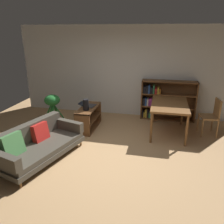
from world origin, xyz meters
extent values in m
plane|color=tan|center=(0.00, 0.00, 0.00)|extent=(8.16, 8.16, 0.00)
cube|color=silver|center=(0.00, 2.70, 1.35)|extent=(6.80, 0.10, 2.70)
cylinder|color=olive|center=(-0.72, 0.32, 0.06)|extent=(0.04, 0.04, 0.12)
cylinder|color=olive|center=(-1.20, -1.33, 0.06)|extent=(0.04, 0.04, 0.12)
cylinder|color=olive|center=(-1.43, 0.53, 0.06)|extent=(0.04, 0.04, 0.12)
cube|color=#474238|center=(-1.31, -0.40, 0.17)|extent=(1.35, 2.04, 0.10)
cube|color=#474238|center=(-1.31, -0.40, 0.27)|extent=(1.30, 1.96, 0.10)
cube|color=#474238|center=(-1.64, -0.31, 0.51)|extent=(0.68, 1.78, 0.39)
cube|color=#474238|center=(-1.07, 0.43, 0.44)|extent=(0.83, 0.37, 0.23)
cube|color=#474238|center=(-1.56, -1.24, 0.44)|extent=(0.83, 0.37, 0.23)
cube|color=#4C894C|center=(-1.62, -0.85, 0.51)|extent=(0.35, 0.47, 0.45)
cube|color=red|center=(-1.43, -0.17, 0.49)|extent=(0.30, 0.42, 0.39)
cube|color=brown|center=(-0.85, 1.87, 0.30)|extent=(0.40, 0.04, 0.60)
cube|color=brown|center=(-0.85, 0.81, 0.30)|extent=(0.40, 0.04, 0.60)
cube|color=brown|center=(-0.85, 1.34, 0.28)|extent=(0.40, 1.07, 0.04)
cube|color=brown|center=(-0.85, 1.34, 0.58)|extent=(0.40, 1.11, 0.04)
cube|color=brown|center=(-0.85, 1.34, 0.02)|extent=(0.40, 1.07, 0.04)
cube|color=#333338|center=(-0.81, 1.44, 0.61)|extent=(0.25, 0.34, 0.02)
cube|color=black|center=(-1.03, 1.46, 0.64)|extent=(0.23, 0.33, 0.07)
cylinder|color=black|center=(-0.83, 1.11, 0.74)|extent=(0.15, 0.15, 0.29)
cylinder|color=slate|center=(-0.83, 1.11, 0.80)|extent=(0.08, 0.08, 0.01)
cylinder|color=brown|center=(-1.85, 1.27, 0.10)|extent=(0.33, 0.33, 0.20)
cylinder|color=#287A33|center=(-1.71, 1.31, 0.44)|extent=(0.31, 0.11, 0.50)
cylinder|color=#287A33|center=(-1.80, 1.34, 0.45)|extent=(0.14, 0.17, 0.52)
cylinder|color=#287A33|center=(-1.88, 1.34, 0.43)|extent=(0.12, 0.18, 0.49)
cylinder|color=#287A33|center=(-1.97, 1.25, 0.45)|extent=(0.28, 0.09, 0.52)
cylinder|color=#287A33|center=(-1.89, 1.18, 0.39)|extent=(0.14, 0.23, 0.43)
cylinder|color=#287A33|center=(-1.76, 1.15, 0.46)|extent=(0.19, 0.29, 0.55)
ellipsoid|color=#287A33|center=(-1.85, 1.27, 0.75)|extent=(0.42, 0.42, 0.29)
cylinder|color=brown|center=(0.86, 2.13, 0.38)|extent=(0.06, 0.06, 0.75)
cylinder|color=brown|center=(0.86, 0.82, 0.38)|extent=(0.06, 0.06, 0.75)
cylinder|color=brown|center=(1.65, 2.13, 0.38)|extent=(0.06, 0.06, 0.75)
cylinder|color=brown|center=(1.65, 0.82, 0.38)|extent=(0.06, 0.06, 0.75)
cube|color=brown|center=(1.25, 1.47, 0.78)|extent=(0.89, 1.41, 0.05)
cylinder|color=olive|center=(2.08, 1.38, 0.23)|extent=(0.04, 0.04, 0.46)
cylinder|color=olive|center=(2.03, 1.77, 0.23)|extent=(0.04, 0.04, 0.46)
cylinder|color=olive|center=(2.44, 1.42, 0.23)|extent=(0.04, 0.04, 0.46)
cylinder|color=olive|center=(2.39, 1.82, 0.23)|extent=(0.04, 0.04, 0.46)
cube|color=olive|center=(2.24, 1.60, 0.48)|extent=(0.45, 0.48, 0.04)
cube|color=olive|center=(2.42, 1.62, 0.72)|extent=(0.08, 0.39, 0.44)
cube|color=brown|center=(0.48, 2.48, 0.59)|extent=(0.04, 0.33, 1.17)
cube|color=brown|center=(2.01, 2.48, 0.59)|extent=(0.04, 0.33, 1.17)
cube|color=brown|center=(1.24, 2.48, 1.15)|extent=(1.57, 0.33, 0.04)
cube|color=brown|center=(1.24, 2.48, 0.02)|extent=(1.57, 0.33, 0.04)
cube|color=brown|center=(1.24, 2.62, 0.59)|extent=(1.54, 0.04, 1.17)
cube|color=brown|center=(1.24, 2.48, 0.40)|extent=(1.54, 0.31, 0.04)
cube|color=brown|center=(1.24, 2.48, 0.77)|extent=(1.54, 0.31, 0.04)
cube|color=black|center=(0.53, 2.45, 0.14)|extent=(0.03, 0.20, 0.20)
cube|color=gold|center=(0.57, 2.46, 0.12)|extent=(0.03, 0.24, 0.16)
cube|color=gold|center=(0.62, 2.46, 0.15)|extent=(0.06, 0.24, 0.24)
cube|color=black|center=(0.68, 2.45, 0.15)|extent=(0.05, 0.21, 0.23)
cube|color=#337F47|center=(0.73, 2.45, 0.11)|extent=(0.05, 0.21, 0.15)
cube|color=silver|center=(0.79, 2.46, 0.12)|extent=(0.06, 0.27, 0.18)
cube|color=black|center=(0.54, 2.45, 0.53)|extent=(0.06, 0.23, 0.22)
cube|color=#2D5199|center=(0.60, 2.46, 0.52)|extent=(0.04, 0.26, 0.21)
cube|color=silver|center=(0.65, 2.46, 0.51)|extent=(0.04, 0.27, 0.19)
cube|color=#993884|center=(0.70, 2.45, 0.52)|extent=(0.04, 0.23, 0.21)
cube|color=#993884|center=(0.75, 2.45, 0.53)|extent=(0.05, 0.22, 0.22)
cube|color=orange|center=(0.81, 2.45, 0.51)|extent=(0.04, 0.21, 0.18)
cube|color=black|center=(0.54, 2.46, 0.89)|extent=(0.06, 0.27, 0.19)
cube|color=black|center=(0.62, 2.46, 0.90)|extent=(0.07, 0.27, 0.22)
cube|color=#2D5199|center=(0.68, 2.46, 0.91)|extent=(0.04, 0.26, 0.23)
cube|color=black|center=(0.75, 2.45, 0.88)|extent=(0.07, 0.21, 0.18)
cube|color=#337F47|center=(0.81, 2.45, 0.91)|extent=(0.04, 0.23, 0.24)
cube|color=red|center=(0.87, 2.46, 0.87)|extent=(0.06, 0.27, 0.17)
cube|color=gold|center=(0.94, 2.45, 0.88)|extent=(0.06, 0.23, 0.18)
cube|color=orange|center=(0.99, 2.45, 0.86)|extent=(0.03, 0.20, 0.14)
camera|label=1|loc=(1.01, -4.14, 2.52)|focal=36.49mm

